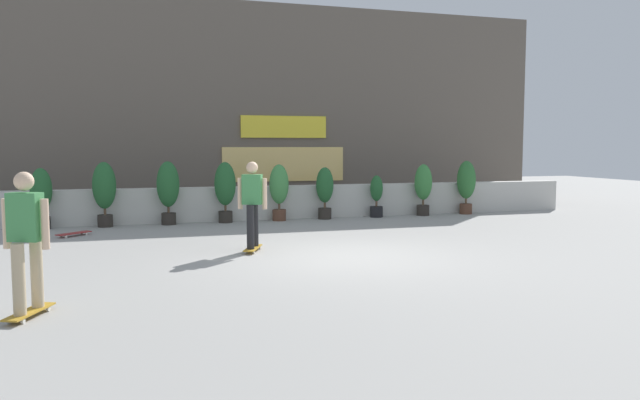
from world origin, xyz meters
TOP-DOWN VIEW (x-y plane):
  - ground_plane at (0.00, 0.00)m, footprint 48.00×48.00m
  - planter_wall at (0.00, 6.00)m, footprint 18.00×0.40m
  - building_backdrop at (0.00, 10.00)m, footprint 20.00×2.08m
  - potted_plant_0 at (-5.73, 5.55)m, footprint 0.50×0.50m
  - potted_plant_1 at (-4.31, 5.55)m, footprint 0.56×0.56m
  - potted_plant_2 at (-2.79, 5.55)m, footprint 0.56×0.56m
  - potted_plant_3 at (-1.35, 5.55)m, footprint 0.55×0.55m
  - potted_plant_4 at (0.08, 5.55)m, footprint 0.51×0.51m
  - potted_plant_5 at (1.35, 5.55)m, footprint 0.47×0.47m
  - potted_plant_6 at (2.87, 5.55)m, footprint 0.36×0.36m
  - potted_plant_7 at (4.30, 5.55)m, footprint 0.50×0.50m
  - potted_plant_8 at (5.69, 5.55)m, footprint 0.54×0.54m
  - skater_far_right at (-1.46, 1.04)m, footprint 0.52×0.81m
  - skater_mid_plaza at (-4.77, -2.60)m, footprint 0.52×0.82m
  - skateboard_near_camera at (-4.90, 4.11)m, footprint 0.73×0.68m

SIDE VIEW (x-z plane):
  - ground_plane at x=0.00m, z-range 0.00..0.00m
  - skateboard_near_camera at x=-4.90m, z-range 0.02..0.10m
  - planter_wall at x=0.00m, z-range 0.00..0.90m
  - potted_plant_6 at x=2.87m, z-range 0.02..1.20m
  - potted_plant_5 at x=1.35m, z-range 0.10..1.52m
  - potted_plant_0 at x=-5.73m, z-range 0.12..1.58m
  - potted_plant_7 at x=4.30m, z-range 0.12..1.58m
  - potted_plant_4 at x=0.08m, z-range 0.12..1.62m
  - potted_plant_8 at x=5.69m, z-range 0.13..1.69m
  - potted_plant_3 at x=-1.35m, z-range 0.14..1.71m
  - potted_plant_1 at x=-4.31m, z-range 0.14..1.74m
  - skater_far_right at x=-1.46m, z-range 0.09..1.79m
  - skater_mid_plaza at x=-4.77m, z-range 0.09..1.79m
  - potted_plant_2 at x=-2.79m, z-range 0.14..1.74m
  - building_backdrop at x=0.00m, z-range 0.00..6.50m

